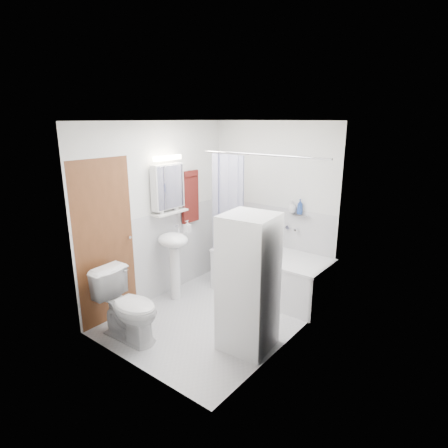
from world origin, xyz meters
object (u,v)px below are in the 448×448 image
Objects in this scene: bathtub at (271,273)px; toilet at (128,306)px; sink at (174,251)px; washer_dryer at (248,283)px.

toilet reaches higher than bathtub.
bathtub is 1.39m from sink.
bathtub is 1.36m from washer_dryer.
toilet is at bearing -154.65° from washer_dryer.
sink reaches higher than bathtub.
washer_dryer reaches higher than sink.
sink is at bearing 12.99° from toilet.
washer_dryer is 1.39m from toilet.
washer_dryer is at bearing -12.25° from sink.
sink is at bearing -137.64° from bathtub.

